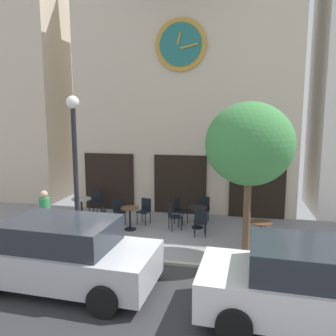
{
  "coord_description": "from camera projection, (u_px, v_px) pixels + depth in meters",
  "views": [
    {
      "loc": [
        2.85,
        -8.3,
        3.9
      ],
      "look_at": [
        0.66,
        2.38,
        2.17
      ],
      "focal_mm": 36.85,
      "sensor_mm": 36.0,
      "label": 1
    }
  ],
  "objects": [
    {
      "name": "neighbor_building_left",
      "position": [
        13.0,
        68.0,
        16.07
      ],
      "size": [
        5.22,
        3.47,
        11.98
      ],
      "color": "beige",
      "rests_on": "ground_plane"
    },
    {
      "name": "cafe_chair_outer",
      "position": [
        145.0,
        209.0,
        12.29
      ],
      "size": [
        0.49,
        0.49,
        0.9
      ],
      "color": "black",
      "rests_on": "ground_plane"
    },
    {
      "name": "cafe_table_rightmost",
      "position": [
        82.0,
        204.0,
        12.85
      ],
      "size": [
        0.73,
        0.73,
        0.77
      ],
      "color": "black",
      "rests_on": "ground_plane"
    },
    {
      "name": "parked_car_silver",
      "position": [
        62.0,
        254.0,
        7.79
      ],
      "size": [
        4.38,
        2.18,
        1.55
      ],
      "color": "#B7BABF",
      "rests_on": "ground_plane"
    },
    {
      "name": "ground_plane",
      "position": [
        115.0,
        276.0,
        8.38
      ],
      "size": [
        26.73,
        11.28,
        0.13
      ],
      "color": "gray"
    },
    {
      "name": "cafe_chair_left_end",
      "position": [
        179.0,
        209.0,
        12.32
      ],
      "size": [
        0.52,
        0.52,
        0.9
      ],
      "color": "black",
      "rests_on": "ground_plane"
    },
    {
      "name": "cafe_chair_near_tree",
      "position": [
        173.0,
        215.0,
        11.58
      ],
      "size": [
        0.54,
        0.54,
        0.9
      ],
      "color": "black",
      "rests_on": "ground_plane"
    },
    {
      "name": "cafe_chair_by_entrance",
      "position": [
        204.0,
        207.0,
        12.52
      ],
      "size": [
        0.43,
        0.43,
        0.9
      ],
      "color": "black",
      "rests_on": "ground_plane"
    },
    {
      "name": "pedestrian_green",
      "position": [
        45.0,
        217.0,
        10.19
      ],
      "size": [
        0.4,
        0.4,
        1.67
      ],
      "color": "#2D2D38",
      "rests_on": "ground_plane"
    },
    {
      "name": "cafe_table_center_right",
      "position": [
        198.0,
        213.0,
        11.8
      ],
      "size": [
        0.66,
        0.66,
        0.75
      ],
      "color": "black",
      "rests_on": "ground_plane"
    },
    {
      "name": "cafe_table_center_left",
      "position": [
        261.0,
        230.0,
        10.2
      ],
      "size": [
        0.65,
        0.65,
        0.73
      ],
      "color": "black",
      "rests_on": "ground_plane"
    },
    {
      "name": "cafe_chair_corner",
      "position": [
        119.0,
        209.0,
        12.3
      ],
      "size": [
        0.55,
        0.55,
        0.9
      ],
      "color": "black",
      "rests_on": "ground_plane"
    },
    {
      "name": "cafe_table_leftmost",
      "position": [
        130.0,
        215.0,
        11.61
      ],
      "size": [
        0.62,
        0.62,
        0.77
      ],
      "color": "black",
      "rests_on": "ground_plane"
    },
    {
      "name": "cafe_chair_facing_wall",
      "position": [
        107.0,
        219.0,
        11.1
      ],
      "size": [
        0.56,
        0.56,
        0.9
      ],
      "color": "black",
      "rests_on": "ground_plane"
    },
    {
      "name": "cafe_chair_under_awning",
      "position": [
        96.0,
        200.0,
        13.57
      ],
      "size": [
        0.43,
        0.43,
        0.9
      ],
      "color": "black",
      "rests_on": "ground_plane"
    },
    {
      "name": "cafe_chair_curbside",
      "position": [
        200.0,
        221.0,
        10.94
      ],
      "size": [
        0.46,
        0.46,
        0.9
      ],
      "color": "black",
      "rests_on": "ground_plane"
    },
    {
      "name": "street_tree",
      "position": [
        249.0,
        145.0,
        9.07
      ],
      "size": [
        2.33,
        2.1,
        4.21
      ],
      "color": "brown",
      "rests_on": "ground_plane"
    },
    {
      "name": "street_lamp",
      "position": [
        76.0,
        173.0,
        9.83
      ],
      "size": [
        0.36,
        0.36,
        4.39
      ],
      "color": "black",
      "rests_on": "ground_plane"
    },
    {
      "name": "clock_building",
      "position": [
        187.0,
        75.0,
        14.26
      ],
      "size": [
        8.78,
        4.37,
        10.63
      ],
      "color": "beige",
      "rests_on": "ground_plane"
    },
    {
      "name": "parked_car_white",
      "position": [
        316.0,
        286.0,
        6.32
      ],
      "size": [
        4.38,
        2.19,
        1.55
      ],
      "color": "white",
      "rests_on": "ground_plane"
    }
  ]
}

